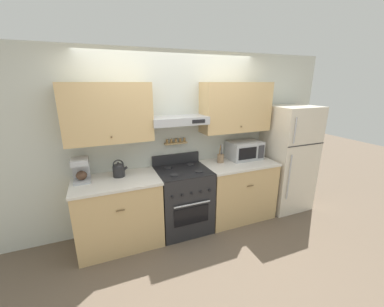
{
  "coord_description": "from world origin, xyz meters",
  "views": [
    {
      "loc": [
        -1.05,
        -2.58,
        2.12
      ],
      "look_at": [
        0.11,
        0.28,
        1.18
      ],
      "focal_mm": 22.0,
      "sensor_mm": 36.0,
      "label": 1
    }
  ],
  "objects_px": {
    "coffee_maker": "(81,169)",
    "microwave": "(244,150)",
    "stove_range": "(183,199)",
    "refrigerator": "(288,158)",
    "utensil_crock": "(221,158)",
    "tea_kettle": "(119,169)"
  },
  "relations": [
    {
      "from": "stove_range",
      "to": "coffee_maker",
      "type": "relative_size",
      "value": 3.63
    },
    {
      "from": "refrigerator",
      "to": "coffee_maker",
      "type": "distance_m",
      "value": 3.2
    },
    {
      "from": "refrigerator",
      "to": "tea_kettle",
      "type": "relative_size",
      "value": 7.63
    },
    {
      "from": "coffee_maker",
      "to": "microwave",
      "type": "bearing_deg",
      "value": -0.29
    },
    {
      "from": "microwave",
      "to": "utensil_crock",
      "type": "bearing_deg",
      "value": -177.69
    },
    {
      "from": "stove_range",
      "to": "refrigerator",
      "type": "bearing_deg",
      "value": -0.5
    },
    {
      "from": "refrigerator",
      "to": "microwave",
      "type": "relative_size",
      "value": 3.35
    },
    {
      "from": "coffee_maker",
      "to": "refrigerator",
      "type": "bearing_deg",
      "value": -2.72
    },
    {
      "from": "refrigerator",
      "to": "microwave",
      "type": "bearing_deg",
      "value": 170.02
    },
    {
      "from": "refrigerator",
      "to": "coffee_maker",
      "type": "xyz_separation_m",
      "value": [
        -3.19,
        0.15,
        0.2
      ]
    },
    {
      "from": "refrigerator",
      "to": "microwave",
      "type": "xyz_separation_m",
      "value": [
        -0.79,
        0.14,
        0.19
      ]
    },
    {
      "from": "stove_range",
      "to": "utensil_crock",
      "type": "bearing_deg",
      "value": 9.05
    },
    {
      "from": "stove_range",
      "to": "utensil_crock",
      "type": "height_order",
      "value": "utensil_crock"
    },
    {
      "from": "tea_kettle",
      "to": "refrigerator",
      "type": "bearing_deg",
      "value": -2.53
    },
    {
      "from": "tea_kettle",
      "to": "coffee_maker",
      "type": "distance_m",
      "value": 0.45
    },
    {
      "from": "stove_range",
      "to": "tea_kettle",
      "type": "distance_m",
      "value": 1.02
    },
    {
      "from": "coffee_maker",
      "to": "microwave",
      "type": "distance_m",
      "value": 2.4
    },
    {
      "from": "stove_range",
      "to": "coffee_maker",
      "type": "xyz_separation_m",
      "value": [
        -1.3,
        0.14,
        0.61
      ]
    },
    {
      "from": "utensil_crock",
      "to": "stove_range",
      "type": "bearing_deg",
      "value": -170.95
    },
    {
      "from": "stove_range",
      "to": "microwave",
      "type": "xyz_separation_m",
      "value": [
        1.1,
        0.12,
        0.6
      ]
    },
    {
      "from": "refrigerator",
      "to": "utensil_crock",
      "type": "bearing_deg",
      "value": 174.37
    },
    {
      "from": "refrigerator",
      "to": "utensil_crock",
      "type": "height_order",
      "value": "refrigerator"
    }
  ]
}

